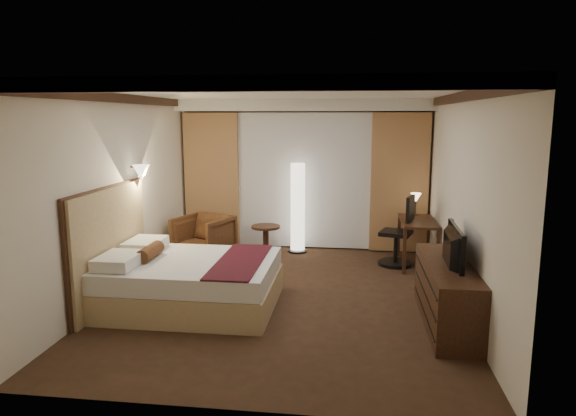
# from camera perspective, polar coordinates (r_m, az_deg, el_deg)

# --- Properties ---
(floor) EXTENTS (4.50, 5.50, 0.01)m
(floor) POSITION_cam_1_polar(r_m,az_deg,el_deg) (7.03, -0.42, -9.84)
(floor) COLOR #332213
(floor) RESTS_ON ground
(ceiling) EXTENTS (4.50, 5.50, 0.01)m
(ceiling) POSITION_cam_1_polar(r_m,az_deg,el_deg) (6.62, -0.45, 12.72)
(ceiling) COLOR white
(ceiling) RESTS_ON back_wall
(back_wall) EXTENTS (4.50, 0.02, 2.70)m
(back_wall) POSITION_cam_1_polar(r_m,az_deg,el_deg) (9.40, 1.82, 3.68)
(back_wall) COLOR #F0E6CF
(back_wall) RESTS_ON floor
(left_wall) EXTENTS (0.02, 5.50, 2.70)m
(left_wall) POSITION_cam_1_polar(r_m,az_deg,el_deg) (7.34, -18.13, 1.39)
(left_wall) COLOR #F0E6CF
(left_wall) RESTS_ON floor
(right_wall) EXTENTS (0.02, 5.50, 2.70)m
(right_wall) POSITION_cam_1_polar(r_m,az_deg,el_deg) (6.77, 18.79, 0.66)
(right_wall) COLOR #F0E6CF
(right_wall) RESTS_ON floor
(crown_molding) EXTENTS (4.50, 5.50, 0.12)m
(crown_molding) POSITION_cam_1_polar(r_m,az_deg,el_deg) (6.62, -0.45, 12.20)
(crown_molding) COLOR black
(crown_molding) RESTS_ON ceiling
(soffit) EXTENTS (4.50, 0.50, 0.20)m
(soffit) POSITION_cam_1_polar(r_m,az_deg,el_deg) (9.10, 1.71, 11.35)
(soffit) COLOR white
(soffit) RESTS_ON ceiling
(curtain_sheer) EXTENTS (2.48, 0.04, 2.45)m
(curtain_sheer) POSITION_cam_1_polar(r_m,az_deg,el_deg) (9.34, 1.77, 3.01)
(curtain_sheer) COLOR silver
(curtain_sheer) RESTS_ON back_wall
(curtain_left_drape) EXTENTS (1.00, 0.14, 2.45)m
(curtain_left_drape) POSITION_cam_1_polar(r_m,az_deg,el_deg) (9.59, -8.45, 3.10)
(curtain_left_drape) COLOR #B28251
(curtain_left_drape) RESTS_ON back_wall
(curtain_right_drape) EXTENTS (1.00, 0.14, 2.45)m
(curtain_right_drape) POSITION_cam_1_polar(r_m,az_deg,el_deg) (9.27, 12.26, 2.74)
(curtain_right_drape) COLOR #B28251
(curtain_right_drape) RESTS_ON back_wall
(wall_sconce) EXTENTS (0.24, 0.24, 0.24)m
(wall_sconce) POSITION_cam_1_polar(r_m,az_deg,el_deg) (7.56, -15.98, 3.80)
(wall_sconce) COLOR white
(wall_sconce) RESTS_ON left_wall
(bed) EXTENTS (2.12, 1.66, 0.62)m
(bed) POSITION_cam_1_polar(r_m,az_deg,el_deg) (6.74, -10.63, -8.12)
(bed) COLOR white
(bed) RESTS_ON floor
(headboard) EXTENTS (0.12, 1.96, 1.50)m
(headboard) POSITION_cam_1_polar(r_m,az_deg,el_deg) (7.02, -19.12, -4.05)
(headboard) COLOR tan
(headboard) RESTS_ON floor
(armchair) EXTENTS (1.04, 1.01, 0.84)m
(armchair) POSITION_cam_1_polar(r_m,az_deg,el_deg) (8.77, -9.38, -3.08)
(armchair) COLOR #452614
(armchair) RESTS_ON floor
(side_table) EXTENTS (0.50, 0.50, 0.55)m
(side_table) POSITION_cam_1_polar(r_m,az_deg,el_deg) (8.91, -2.47, -3.71)
(side_table) COLOR black
(side_table) RESTS_ON floor
(floor_lamp) EXTENTS (0.34, 0.34, 1.61)m
(floor_lamp) POSITION_cam_1_polar(r_m,az_deg,el_deg) (9.12, 1.09, 0.03)
(floor_lamp) COLOR white
(floor_lamp) RESTS_ON floor
(desk) EXTENTS (0.55, 1.14, 0.75)m
(desk) POSITION_cam_1_polar(r_m,az_deg,el_deg) (8.65, 14.15, -3.74)
(desk) COLOR black
(desk) RESTS_ON floor
(desk_lamp) EXTENTS (0.18, 0.18, 0.34)m
(desk_lamp) POSITION_cam_1_polar(r_m,az_deg,el_deg) (8.96, 13.99, 0.29)
(desk_lamp) COLOR #FFD899
(desk_lamp) RESTS_ON desk
(office_chair) EXTENTS (0.70, 0.70, 1.16)m
(office_chair) POSITION_cam_1_polar(r_m,az_deg,el_deg) (8.52, 11.92, -2.44)
(office_chair) COLOR black
(office_chair) RESTS_ON floor
(dresser) EXTENTS (0.50, 1.88, 0.73)m
(dresser) POSITION_cam_1_polar(r_m,az_deg,el_deg) (6.34, 17.20, -9.06)
(dresser) COLOR black
(dresser) RESTS_ON floor
(television) EXTENTS (0.60, 1.00, 0.13)m
(television) POSITION_cam_1_polar(r_m,az_deg,el_deg) (6.15, 17.24, -3.33)
(television) COLOR black
(television) RESTS_ON dresser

